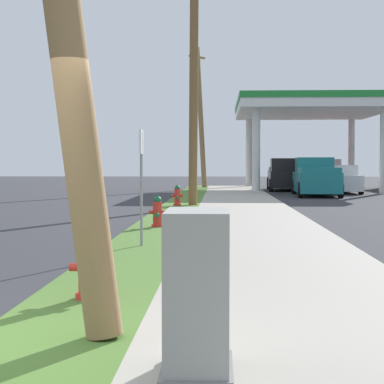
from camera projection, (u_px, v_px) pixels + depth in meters
grass_verge at (39, 359)px, 5.12m from camera, size 1.40×80.00×0.12m
sidewalk_slab at (330, 363)px, 5.02m from camera, size 3.20×80.00×0.12m
fire_hydrant_nearest at (88, 269)px, 7.14m from camera, size 0.42×0.38×0.74m
fire_hydrant_second at (157, 213)px, 15.34m from camera, size 0.42×0.38×0.74m
fire_hydrant_third at (177, 197)px, 23.27m from camera, size 0.42×0.37×0.74m
utility_pole_midground at (194, 84)px, 23.43m from camera, size 0.97×1.17×8.67m
utility_pole_background at (201, 117)px, 41.34m from camera, size 1.20×1.31×8.95m
utility_cabinet at (197, 299)px, 4.51m from camera, size 0.50×0.75×1.17m
street_sign_post at (141, 163)px, 11.76m from camera, size 0.05×0.36×2.12m
car_white_by_near_pump at (339, 180)px, 36.08m from camera, size 1.94×4.50×1.57m
car_red_by_far_pump at (324, 178)px, 43.06m from camera, size 1.94×4.50×1.57m
truck_silver_at_forecourt at (321, 174)px, 46.04m from camera, size 2.50×5.54×1.97m
truck_teal_on_apron at (316, 178)px, 32.87m from camera, size 2.34×5.48×1.97m
truck_black_at_far_bay at (285, 176)px, 39.55m from camera, size 2.33×5.48×1.97m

